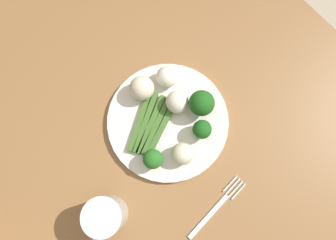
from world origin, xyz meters
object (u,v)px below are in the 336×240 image
object	(u,v)px
cauliflower_mid	(177,102)
cauliflower_back_right	(140,90)
plate	(168,121)
water_glass	(106,215)
broccoli_front_left	(202,103)
cauliflower_right	(182,154)
broccoli_front	(202,129)
fork	(217,207)
asparagus_bundle	(151,125)
broccoli_left	(153,159)
cauliflower_edge	(167,77)
dining_table	(166,128)

from	to	relation	value
cauliflower_mid	cauliflower_back_right	bearing A→B (deg)	-149.11
plate	water_glass	distance (m)	0.24
broccoli_front_left	cauliflower_right	world-z (taller)	broccoli_front_left
broccoli_front	fork	distance (m)	0.17
water_glass	asparagus_bundle	bearing A→B (deg)	115.02
cauliflower_right	cauliflower_mid	size ratio (longest dim) A/B	0.96
plate	fork	size ratio (longest dim) A/B	1.63
asparagus_bundle	broccoli_front	bearing A→B (deg)	-75.35
broccoli_left	water_glass	world-z (taller)	water_glass
cauliflower_edge	cauliflower_mid	distance (m)	0.06
cauliflower_mid	broccoli_left	bearing A→B (deg)	-63.21
asparagus_bundle	cauliflower_back_right	distance (m)	0.08
broccoli_front	broccoli_front_left	world-z (taller)	broccoli_front_left
cauliflower_mid	cauliflower_edge	bearing A→B (deg)	160.23
cauliflower_edge	fork	bearing A→B (deg)	-20.03
asparagus_bundle	fork	world-z (taller)	asparagus_bundle
water_glass	broccoli_front_left	bearing A→B (deg)	98.92
broccoli_left	water_glass	bearing A→B (deg)	-80.10
plate	asparagus_bundle	size ratio (longest dim) A/B	1.78
plate	broccoli_left	xyz separation A→B (m)	(0.05, -0.08, 0.04)
cauliflower_edge	broccoli_left	bearing A→B (deg)	-49.83
broccoli_front_left	water_glass	size ratio (longest dim) A/B	0.74
cauliflower_back_right	dining_table	bearing A→B (deg)	3.53
broccoli_left	water_glass	xyz separation A→B (m)	(0.02, -0.14, 0.00)
asparagus_bundle	cauliflower_back_right	bearing A→B (deg)	39.92
asparagus_bundle	cauliflower_edge	size ratio (longest dim) A/B	3.16
broccoli_front	cauliflower_mid	world-z (taller)	same
plate	broccoli_front_left	size ratio (longest dim) A/B	3.97
plate	cauliflower_edge	xyz separation A→B (m)	(-0.07, 0.06, 0.03)
dining_table	cauliflower_mid	size ratio (longest dim) A/B	28.17
broccoli_front_left	cauliflower_right	distance (m)	0.11
dining_table	cauliflower_edge	size ratio (longest dim) A/B	29.27
asparagus_bundle	cauliflower_right	distance (m)	0.10
cauliflower_right	fork	distance (m)	0.14
asparagus_bundle	dining_table	bearing A→B (deg)	-42.98
cauliflower_right	water_glass	distance (m)	0.20
plate	broccoli_front	world-z (taller)	broccoli_front
cauliflower_right	asparagus_bundle	bearing A→B (deg)	-174.81
dining_table	cauliflower_edge	bearing A→B (deg)	137.89
asparagus_bundle	water_glass	xyz separation A→B (m)	(0.09, -0.19, 0.02)
broccoli_left	cauliflower_mid	bearing A→B (deg)	116.79
broccoli_left	asparagus_bundle	bearing A→B (deg)	144.07
cauliflower_edge	cauliflower_back_right	world-z (taller)	cauliflower_back_right
dining_table	broccoli_front	size ratio (longest dim) A/B	28.21
broccoli_front_left	fork	distance (m)	0.22
broccoli_left	cauliflower_back_right	bearing A→B (deg)	150.43
dining_table	water_glass	size ratio (longest dim) A/B	15.39
plate	cauliflower_mid	distance (m)	0.05
cauliflower_right	cauliflower_mid	world-z (taller)	cauliflower_mid
broccoli_front	broccoli_front_left	distance (m)	0.06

